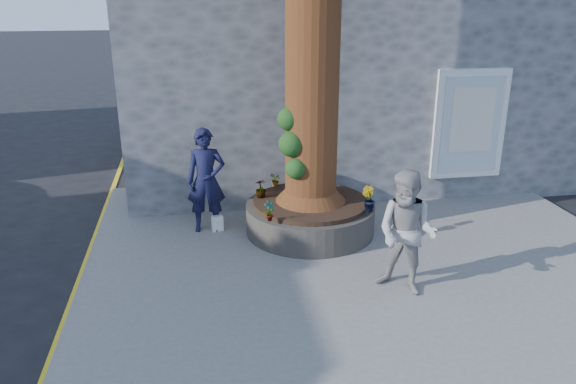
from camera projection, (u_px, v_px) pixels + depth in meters
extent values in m
plane|color=black|center=(285.00, 297.00, 8.24)|extent=(120.00, 120.00, 0.00)
cube|color=slate|center=(363.00, 255.00, 9.38)|extent=(9.00, 8.00, 0.12)
cube|color=yellow|center=(80.00, 281.00, 8.68)|extent=(0.10, 30.00, 0.01)
cube|color=#525457|center=(335.00, 41.00, 14.29)|extent=(10.00, 8.00, 6.00)
cube|color=white|center=(470.00, 124.00, 11.26)|extent=(1.50, 0.12, 2.20)
cube|color=silver|center=(471.00, 125.00, 11.20)|extent=(1.25, 0.04, 1.95)
cube|color=silver|center=(472.00, 120.00, 11.15)|extent=(0.90, 0.02, 1.30)
cylinder|color=black|center=(310.00, 218.00, 10.09)|extent=(2.30, 2.30, 0.52)
cylinder|color=black|center=(310.00, 202.00, 9.99)|extent=(2.04, 2.04, 0.08)
cone|color=#482212|center=(311.00, 181.00, 9.85)|extent=(1.24, 1.24, 0.70)
sphere|color=#193511|center=(291.00, 144.00, 9.35)|extent=(0.44, 0.44, 0.44)
sphere|color=#193511|center=(296.00, 168.00, 9.41)|extent=(0.36, 0.36, 0.36)
sphere|color=#193511|center=(289.00, 119.00, 9.33)|extent=(0.40, 0.40, 0.40)
imported|color=black|center=(206.00, 181.00, 9.93)|extent=(0.71, 0.49, 1.88)
imported|color=#9D9996|center=(407.00, 233.00, 7.87)|extent=(1.12, 1.10, 1.82)
cube|color=white|center=(217.00, 223.00, 10.16)|extent=(0.22, 0.15, 0.28)
imported|color=gray|center=(269.00, 211.00, 9.02)|extent=(0.22, 0.19, 0.34)
imported|color=gray|center=(368.00, 199.00, 9.41)|extent=(0.32, 0.32, 0.43)
imported|color=gray|center=(261.00, 188.00, 10.05)|extent=(0.22, 0.22, 0.34)
imported|color=gray|center=(276.00, 180.00, 10.64)|extent=(0.29, 0.30, 0.26)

